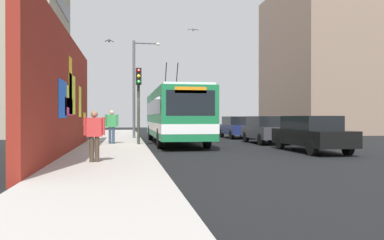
{
  "coord_description": "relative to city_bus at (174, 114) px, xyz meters",
  "views": [
    {
      "loc": [
        -19.87,
        1.0,
        1.52
      ],
      "look_at": [
        0.08,
        -2.36,
        1.38
      ],
      "focal_mm": 36.96,
      "sensor_mm": 36.0,
      "label": 1
    }
  ],
  "objects": [
    {
      "name": "ground_plane",
      "position": [
        -2.87,
        1.8,
        -1.72
      ],
      "size": [
        80.0,
        80.0,
        0.0
      ],
      "primitive_type": "plane",
      "color": "black"
    },
    {
      "name": "sidewalk_slab",
      "position": [
        -2.87,
        3.4,
        -1.65
      ],
      "size": [
        48.0,
        3.2,
        0.15
      ],
      "primitive_type": "cube",
      "color": "#ADA8A0",
      "rests_on": "ground_plane"
    },
    {
      "name": "graffiti_wall",
      "position": [
        -6.45,
        5.15,
        0.7
      ],
      "size": [
        14.83,
        0.32,
        4.84
      ],
      "color": "maroon",
      "rests_on": "ground_plane"
    },
    {
      "name": "building_far_left",
      "position": [
        10.84,
        11.0,
        5.42
      ],
      "size": [
        10.38,
        6.15,
        14.28
      ],
      "color": "#9E937F",
      "rests_on": "ground_plane"
    },
    {
      "name": "building_far_right",
      "position": [
        13.05,
        -15.2,
        5.25
      ],
      "size": [
        12.59,
        6.79,
        13.95
      ],
      "color": "gray",
      "rests_on": "ground_plane"
    },
    {
      "name": "city_bus",
      "position": [
        0.0,
        0.0,
        0.0
      ],
      "size": [
        11.65,
        2.59,
        4.86
      ],
      "color": "#19723F",
      "rests_on": "ground_plane"
    },
    {
      "name": "parked_car_black",
      "position": [
        -6.58,
        -5.2,
        -0.89
      ],
      "size": [
        4.93,
        1.75,
        1.58
      ],
      "color": "black",
      "rests_on": "ground_plane"
    },
    {
      "name": "parked_car_dark_gray",
      "position": [
        -0.98,
        -5.2,
        -0.89
      ],
      "size": [
        4.11,
        1.78,
        1.58
      ],
      "color": "#38383D",
      "rests_on": "ground_plane"
    },
    {
      "name": "parked_car_navy",
      "position": [
        4.96,
        -5.2,
        -0.89
      ],
      "size": [
        4.34,
        1.84,
        1.58
      ],
      "color": "navy",
      "rests_on": "ground_plane"
    },
    {
      "name": "pedestrian_midblock",
      "position": [
        -1.88,
        3.51,
        -0.54
      ],
      "size": [
        0.23,
        0.69,
        1.73
      ],
      "color": "#2D3F59",
      "rests_on": "sidewalk_slab"
    },
    {
      "name": "pedestrian_near_wall",
      "position": [
        -10.34,
        3.74,
        -0.66
      ],
      "size": [
        0.22,
        0.64,
        1.57
      ],
      "color": "#3F3326",
      "rests_on": "sidewalk_slab"
    },
    {
      "name": "traffic_light",
      "position": [
        -2.67,
        2.15,
        1.05
      ],
      "size": [
        0.49,
        0.28,
        3.87
      ],
      "color": "#2D382D",
      "rests_on": "sidewalk_slab"
    },
    {
      "name": "street_lamp",
      "position": [
        3.63,
        2.04,
        2.14
      ],
      "size": [
        0.44,
        1.82,
        6.43
      ],
      "color": "#4C4C51",
      "rests_on": "sidewalk_slab"
    }
  ]
}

